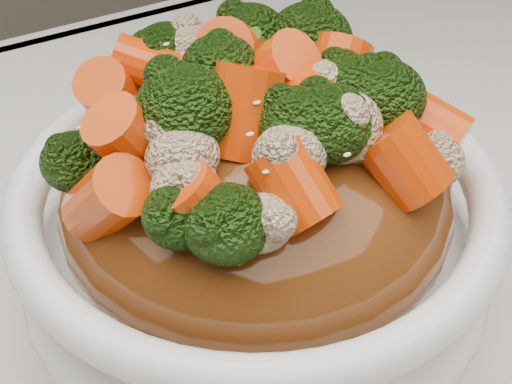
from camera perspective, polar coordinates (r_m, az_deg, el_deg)
bowl at (r=0.41m, az=0.00°, el=-3.91°), size 0.31×0.31×0.10m
sauce_base at (r=0.39m, az=0.00°, el=-0.38°), size 0.25×0.25×0.11m
carrots at (r=0.34m, az=0.00°, el=8.47°), size 0.25×0.25×0.06m
broccoli at (r=0.34m, az=0.00°, el=8.31°), size 0.25×0.25×0.05m
cauliflower at (r=0.35m, az=0.00°, el=8.00°), size 0.25×0.25×0.04m
scallions at (r=0.34m, az=0.00°, el=8.63°), size 0.19×0.19×0.02m
sesame_seeds at (r=0.34m, az=0.00°, el=8.63°), size 0.22×0.22×0.01m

